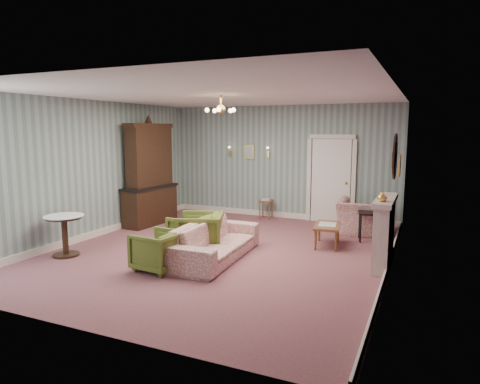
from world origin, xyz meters
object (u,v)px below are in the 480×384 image
at_px(olive_chair_c, 193,231).
at_px(wingback_chair, 365,211).
at_px(coffee_table, 327,235).
at_px(dresser, 149,171).
at_px(side_table_black, 368,227).
at_px(olive_chair_a, 158,249).
at_px(olive_chair_b, 200,231).
at_px(sofa_chintz, 215,234).
at_px(pedestal_table, 65,236).
at_px(fireplace, 384,232).

height_order(olive_chair_c, wingback_chair, wingback_chair).
relative_size(olive_chair_c, coffee_table, 0.89).
xyz_separation_m(dresser, side_table_black, (5.07, 0.48, -0.98)).
bearing_deg(dresser, olive_chair_a, -48.17).
distance_m(olive_chair_b, wingback_chair, 3.80).
bearing_deg(side_table_black, coffee_table, -133.73).
bearing_deg(side_table_black, sofa_chintz, -134.60).
bearing_deg(coffee_table, side_table_black, 46.27).
distance_m(sofa_chintz, coffee_table, 2.33).
height_order(coffee_table, pedestal_table, pedestal_table).
xyz_separation_m(fireplace, side_table_black, (-0.44, 1.53, -0.27)).
bearing_deg(wingback_chair, olive_chair_a, 53.57).
bearing_deg(olive_chair_a, olive_chair_c, -171.19).
bearing_deg(wingback_chair, olive_chair_b, 45.01).
distance_m(olive_chair_b, sofa_chintz, 0.50).
xyz_separation_m(wingback_chair, fireplace, (0.59, -2.16, 0.07)).
relative_size(sofa_chintz, side_table_black, 3.73).
bearing_deg(sofa_chintz, side_table_black, -47.45).
relative_size(olive_chair_a, dresser, 0.28).
bearing_deg(side_table_black, olive_chair_b, -142.54).
bearing_deg(olive_chair_c, coffee_table, 127.07).
xyz_separation_m(olive_chair_a, wingback_chair, (2.75, 3.92, 0.15)).
bearing_deg(olive_chair_a, pedestal_table, -83.33).
bearing_deg(wingback_chair, fireplace, 104.02).
relative_size(sofa_chintz, fireplace, 1.63).
distance_m(wingback_chair, fireplace, 2.24).
bearing_deg(wingback_chair, olive_chair_c, 42.39).
bearing_deg(dresser, side_table_black, 9.65).
xyz_separation_m(dresser, pedestal_table, (0.16, -2.83, -0.91)).
height_order(sofa_chintz, dresser, dresser).
xyz_separation_m(olive_chair_b, pedestal_table, (-2.13, -1.19, -0.03)).
height_order(fireplace, side_table_black, fireplace).
height_order(olive_chair_c, pedestal_table, olive_chair_c).
relative_size(olive_chair_a, pedestal_table, 0.95).
xyz_separation_m(sofa_chintz, side_table_black, (2.33, 2.36, -0.14)).
bearing_deg(wingback_chair, sofa_chintz, 52.52).
distance_m(fireplace, side_table_black, 1.61).
distance_m(wingback_chair, dresser, 5.10).
distance_m(olive_chair_a, olive_chair_c, 1.23).
bearing_deg(side_table_black, pedestal_table, -145.95).
distance_m(sofa_chintz, dresser, 3.43).
distance_m(wingback_chair, side_table_black, 0.68).
height_order(wingback_chair, dresser, dresser).
xyz_separation_m(olive_chair_a, fireplace, (3.34, 1.77, 0.22)).
bearing_deg(coffee_table, dresser, 176.89).
bearing_deg(side_table_black, wingback_chair, 103.55).
distance_m(sofa_chintz, fireplace, 2.90).
height_order(sofa_chintz, side_table_black, sofa_chintz).
height_order(olive_chair_b, sofa_chintz, sofa_chintz).
relative_size(coffee_table, pedestal_table, 1.13).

